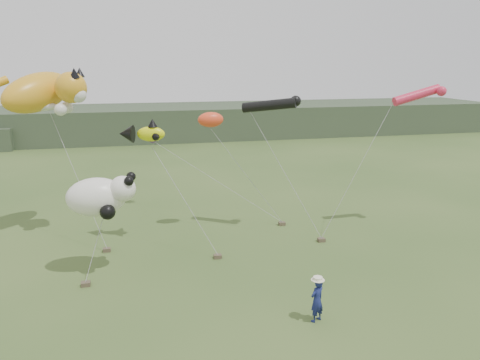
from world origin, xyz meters
name	(u,v)px	position (x,y,z in m)	size (l,w,h in m)	color
ground	(250,302)	(0.00, 0.00, 0.00)	(120.00, 120.00, 0.00)	#385123
headland	(143,123)	(-3.11, 44.69, 1.92)	(90.00, 13.00, 4.00)	#2D3D28
festival_attendant	(317,300)	(2.09, -2.01, 0.88)	(0.64, 0.42, 1.75)	navy
sandbag_anchors	(210,249)	(-0.75, 5.73, 0.10)	(12.63, 5.95, 0.20)	brown
cat_kite	(45,92)	(-8.89, 10.37, 8.08)	(5.93, 4.90, 2.86)	gold
fish_kite	(142,133)	(-3.92, 7.78, 6.03)	(2.54, 1.69, 1.26)	#D9E40A
tube_kites	(338,100)	(6.92, 7.47, 7.58)	(11.30, 3.02, 1.59)	black
panda_kite	(101,196)	(-5.97, 4.33, 3.72)	(3.15, 2.04, 1.96)	white
misc_kites	(189,125)	(-1.11, 10.64, 5.99)	(4.18, 6.02, 2.50)	#EB4320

